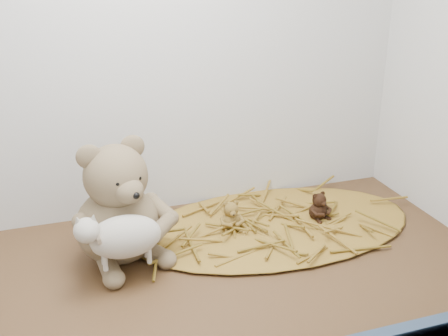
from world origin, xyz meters
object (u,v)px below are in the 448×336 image
object	(u,v)px
toy_lamb	(125,237)
mini_teddy_brown	(319,204)
mini_teddy_tan	(231,214)
main_teddy	(116,201)

from	to	relation	value
toy_lamb	mini_teddy_brown	distance (cm)	44.68
mini_teddy_tan	mini_teddy_brown	size ratio (longest dim) A/B	1.03
toy_lamb	mini_teddy_brown	bearing A→B (deg)	12.49
toy_lamb	mini_teddy_tan	size ratio (longest dim) A/B	2.62
toy_lamb	mini_teddy_tan	world-z (taller)	toy_lamb
toy_lamb	mini_teddy_brown	size ratio (longest dim) A/B	2.70
toy_lamb	mini_teddy_tan	distance (cm)	26.66
main_teddy	mini_teddy_tan	world-z (taller)	main_teddy
main_teddy	toy_lamb	world-z (taller)	main_teddy
main_teddy	toy_lamb	distance (cm)	9.18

